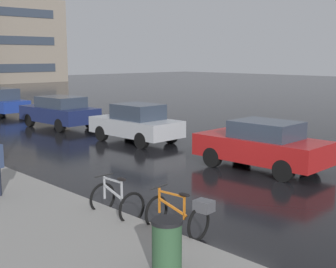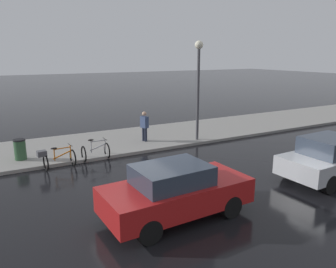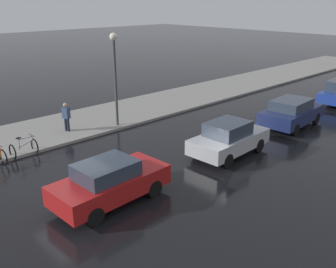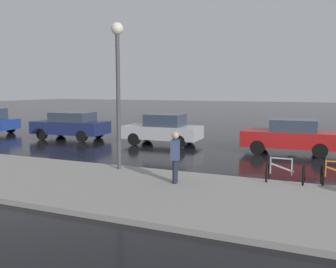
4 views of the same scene
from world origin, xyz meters
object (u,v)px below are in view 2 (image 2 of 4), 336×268
at_px(bicycle_nearest, 55,158).
at_px(pedestrian, 144,126).
at_px(bicycle_second, 96,151).
at_px(trash_bin, 20,151).
at_px(car_red, 176,191).
at_px(streetlamp, 198,75).
at_px(car_silver, 331,158).

distance_m(bicycle_nearest, pedestrian, 5.04).
height_order(bicycle_second, pedestrian, pedestrian).
height_order(bicycle_nearest, trash_bin, trash_bin).
bearing_deg(car_red, streetlamp, 142.12).
bearing_deg(pedestrian, car_silver, 26.79).
relative_size(bicycle_nearest, pedestrian, 0.87).
distance_m(car_silver, pedestrian, 8.59).
distance_m(car_red, trash_bin, 7.99).
xyz_separation_m(streetlamp, trash_bin, (-0.79, -8.36, -2.94)).
xyz_separation_m(car_silver, streetlamp, (-6.65, -1.35, 2.66)).
distance_m(bicycle_second, trash_bin, 3.11).
bearing_deg(bicycle_nearest, streetlamp, 95.81).
height_order(car_silver, streetlamp, streetlamp).
xyz_separation_m(pedestrian, trash_bin, (0.23, -5.84, -0.43)).
xyz_separation_m(bicycle_second, trash_bin, (-1.20, -2.86, 0.12)).
distance_m(pedestrian, streetlamp, 3.70).
relative_size(bicycle_nearest, car_silver, 0.36).
height_order(bicycle_nearest, bicycle_second, bicycle_second).
distance_m(bicycle_nearest, streetlamp, 7.85).
distance_m(car_red, streetlamp, 8.62).
distance_m(bicycle_second, pedestrian, 3.34).
xyz_separation_m(bicycle_nearest, pedestrian, (-1.75, 4.70, 0.47)).
distance_m(bicycle_second, car_red, 6.09).
distance_m(car_red, car_silver, 6.38).
distance_m(bicycle_second, streetlamp, 6.31).
relative_size(car_red, pedestrian, 2.54).
relative_size(streetlamp, trash_bin, 5.03).
relative_size(bicycle_second, trash_bin, 1.08).
relative_size(bicycle_nearest, trash_bin, 1.43).
bearing_deg(car_red, bicycle_second, -175.57).
bearing_deg(trash_bin, car_silver, 52.54).
bearing_deg(bicycle_second, pedestrian, 115.56).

